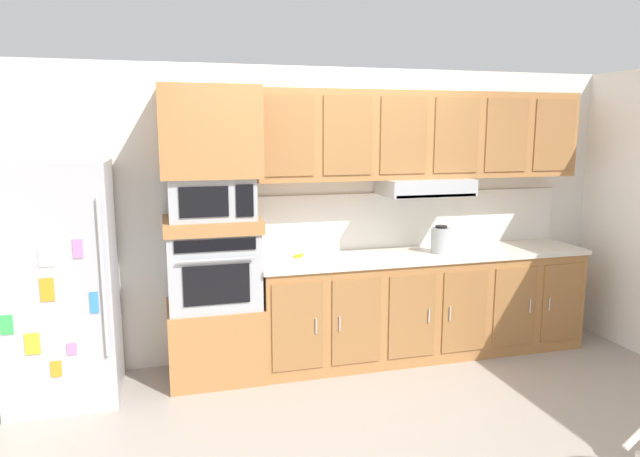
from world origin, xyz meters
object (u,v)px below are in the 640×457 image
object	(u,v)px
electric_kettle	(441,240)
refrigerator	(60,282)
microwave	(211,197)
built_in_oven	(213,268)
screwdriver	(299,256)

from	to	relation	value
electric_kettle	refrigerator	bearing A→B (deg)	-179.62
refrigerator	electric_kettle	xyz separation A→B (m)	(3.06, 0.02, 0.15)
refrigerator	microwave	distance (m)	1.25
built_in_oven	microwave	xyz separation A→B (m)	(0.00, -0.00, 0.56)
microwave	refrigerator	bearing A→B (deg)	-176.50
refrigerator	screwdriver	bearing A→B (deg)	5.02
microwave	electric_kettle	distance (m)	2.00
refrigerator	microwave	bearing A→B (deg)	3.50
microwave	screwdriver	distance (m)	0.90
microwave	screwdriver	xyz separation A→B (m)	(0.72, 0.09, -0.53)
built_in_oven	microwave	world-z (taller)	microwave
screwdriver	built_in_oven	bearing A→B (deg)	-172.66
built_in_oven	microwave	bearing A→B (deg)	-0.77
built_in_oven	screwdriver	distance (m)	0.73
refrigerator	microwave	world-z (taller)	refrigerator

